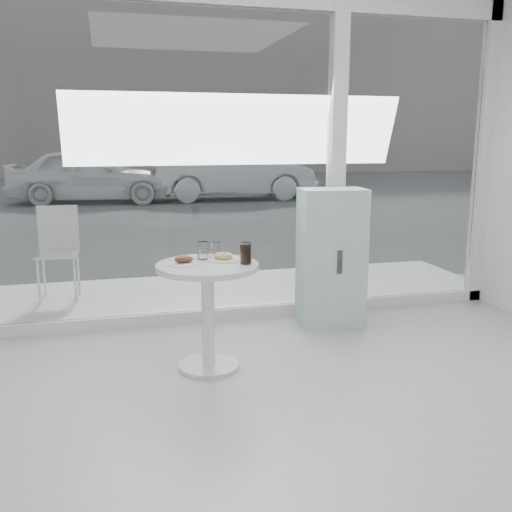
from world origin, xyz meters
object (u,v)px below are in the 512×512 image
object	(u,v)px
mint_cabinet	(331,257)
plate_fritter	(184,261)
main_table	(208,294)
plate_donut	(223,258)
cola_glass	(246,254)
water_tumbler_a	(203,251)
car_silver	(233,173)
water_tumbler_b	(215,251)
car_white	(91,175)
patio_chair	(58,246)

from	to	relation	value
mint_cabinet	plate_fritter	world-z (taller)	mint_cabinet
main_table	plate_fritter	distance (m)	0.29
main_table	plate_donut	world-z (taller)	plate_donut
plate_fritter	cola_glass	size ratio (longest dim) A/B	1.39
water_tumbler_a	cola_glass	size ratio (longest dim) A/B	0.85
main_table	mint_cabinet	xyz separation A→B (m)	(1.23, 0.73, 0.05)
plate_fritter	water_tumbler_a	world-z (taller)	water_tumbler_a
car_silver	plate_fritter	size ratio (longest dim) A/B	20.60
car_silver	water_tumbler_a	xyz separation A→B (m)	(-2.63, -11.03, 0.11)
plate_donut	water_tumbler_b	size ratio (longest dim) A/B	2.02
mint_cabinet	car_silver	distance (m)	10.56
cola_glass	water_tumbler_a	bearing A→B (deg)	137.68
car_white	mint_cabinet	bearing A→B (deg)	-160.70
patio_chair	plate_donut	distance (m)	2.38
plate_donut	water_tumbler_a	size ratio (longest dim) A/B	1.79
car_white	plate_fritter	bearing A→B (deg)	-168.27
main_table	water_tumbler_a	xyz separation A→B (m)	(0.00, 0.17, 0.28)
patio_chair	car_silver	world-z (taller)	car_silver
car_silver	plate_donut	size ratio (longest dim) A/B	19.03
car_silver	car_white	bearing A→B (deg)	87.62
patio_chair	plate_donut	world-z (taller)	patio_chair
water_tumbler_a	water_tumbler_b	size ratio (longest dim) A/B	1.13
car_silver	plate_fritter	distance (m)	11.53
car_white	cola_glass	distance (m)	11.53
main_table	plate_donut	size ratio (longest dim) A/B	3.36
water_tumbler_a	car_silver	bearing A→B (deg)	76.60
plate_fritter	patio_chair	bearing A→B (deg)	115.73
main_table	cola_glass	world-z (taller)	cola_glass
patio_chair	car_silver	bearing A→B (deg)	70.42
main_table	mint_cabinet	distance (m)	1.43
plate_donut	car_silver	bearing A→B (deg)	77.35
patio_chair	water_tumbler_a	world-z (taller)	patio_chair
patio_chair	plate_donut	size ratio (longest dim) A/B	4.01
mint_cabinet	plate_fritter	bearing A→B (deg)	-146.66
plate_donut	car_white	bearing A→B (deg)	95.79
plate_fritter	water_tumbler_b	bearing A→B (deg)	37.88
mint_cabinet	car_white	world-z (taller)	car_white
main_table	water_tumbler_a	world-z (taller)	water_tumbler_a
plate_fritter	water_tumbler_b	xyz separation A→B (m)	(0.26, 0.20, 0.02)
plate_fritter	car_white	bearing A→B (deg)	94.32
car_white	main_table	bearing A→B (deg)	-167.49
car_silver	plate_donut	distance (m)	11.40
patio_chair	plate_donut	bearing A→B (deg)	-54.40
car_silver	water_tumbler_a	world-z (taller)	car_silver
main_table	water_tumbler_b	bearing A→B (deg)	64.81
main_table	car_white	bearing A→B (deg)	95.10
mint_cabinet	car_white	distance (m)	10.89
patio_chair	cola_glass	xyz separation A→B (m)	(1.41, -2.14, 0.27)
main_table	car_silver	xyz separation A→B (m)	(2.63, 11.20, 0.17)
car_white	cola_glass	bearing A→B (deg)	-166.22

